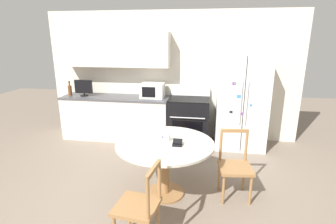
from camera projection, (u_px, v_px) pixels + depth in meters
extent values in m
plane|color=gray|center=(140.00, 208.00, 3.32)|extent=(14.00, 14.00, 0.00)
cube|color=silver|center=(171.00, 76.00, 5.47)|extent=(5.20, 0.10, 2.60)
cube|color=silver|center=(116.00, 50.00, 5.28)|extent=(2.20, 0.34, 0.68)
cube|color=silver|center=(117.00, 118.00, 5.54)|extent=(2.20, 0.62, 0.86)
cube|color=#4C4C51|center=(116.00, 97.00, 5.41)|extent=(2.23, 0.64, 0.03)
cube|color=white|center=(241.00, 101.00, 4.97)|extent=(0.92, 0.69, 1.82)
cube|color=#333333|center=(244.00, 106.00, 4.64)|extent=(0.01, 0.01, 1.75)
cylinder|color=silver|center=(241.00, 103.00, 4.62)|extent=(0.02, 0.02, 0.76)
cylinder|color=silver|center=(247.00, 104.00, 4.60)|extent=(0.02, 0.02, 0.76)
cube|color=#3FB259|center=(235.00, 83.00, 4.55)|extent=(0.05, 0.02, 0.04)
cube|color=black|center=(231.00, 112.00, 4.70)|extent=(0.05, 0.01, 0.04)
cube|color=#338CD8|center=(251.00, 105.00, 4.61)|extent=(0.04, 0.02, 0.03)
cube|color=#338CD8|center=(239.00, 96.00, 4.60)|extent=(0.07, 0.01, 0.05)
cube|color=purple|center=(234.00, 83.00, 4.56)|extent=(0.06, 0.01, 0.05)
cube|color=purple|center=(241.00, 114.00, 4.68)|extent=(0.05, 0.01, 0.04)
cube|color=black|center=(189.00, 121.00, 5.27)|extent=(0.80, 0.64, 0.90)
cube|color=black|center=(187.00, 131.00, 4.99)|extent=(0.57, 0.01, 0.40)
cylinder|color=silver|center=(187.00, 118.00, 4.89)|extent=(0.65, 0.02, 0.02)
cube|color=black|center=(189.00, 99.00, 5.14)|extent=(0.80, 0.64, 0.02)
cube|color=white|center=(190.00, 92.00, 5.39)|extent=(0.80, 0.06, 0.16)
cube|color=white|center=(153.00, 90.00, 5.29)|extent=(0.46, 0.36, 0.29)
cube|color=black|center=(149.00, 92.00, 5.12)|extent=(0.27, 0.01, 0.20)
cube|color=silver|center=(159.00, 92.00, 5.09)|extent=(0.09, 0.01, 0.21)
cylinder|color=black|center=(84.00, 95.00, 5.47)|extent=(0.16, 0.16, 0.02)
cylinder|color=black|center=(84.00, 94.00, 5.46)|extent=(0.03, 0.03, 0.04)
cube|color=black|center=(84.00, 87.00, 5.42)|extent=(0.37, 0.05, 0.27)
cylinder|color=brown|center=(70.00, 90.00, 5.50)|extent=(0.08, 0.08, 0.21)
cylinder|color=brown|center=(69.00, 84.00, 5.46)|extent=(0.03, 0.03, 0.08)
cylinder|color=#262626|center=(69.00, 81.00, 5.45)|extent=(0.04, 0.04, 0.01)
cylinder|color=beige|center=(165.00, 144.00, 3.43)|extent=(1.29, 1.29, 0.03)
cylinder|color=#9E7042|center=(165.00, 169.00, 3.53)|extent=(0.11, 0.11, 0.70)
cylinder|color=#9E7042|center=(165.00, 192.00, 3.63)|extent=(0.52, 0.52, 0.03)
cube|color=#9E7042|center=(137.00, 206.00, 2.66)|extent=(0.47, 0.47, 0.04)
cylinder|color=#9E7042|center=(129.00, 212.00, 2.93)|extent=(0.04, 0.04, 0.41)
cylinder|color=#9E7042|center=(158.00, 217.00, 2.84)|extent=(0.04, 0.04, 0.41)
cylinder|color=#9E7042|center=(148.00, 198.00, 2.38)|extent=(0.04, 0.04, 0.45)
cylinder|color=#9E7042|center=(159.00, 179.00, 2.70)|extent=(0.04, 0.04, 0.45)
cube|color=#9E7042|center=(154.00, 169.00, 2.49)|extent=(0.08, 0.35, 0.04)
cube|color=#9E7042|center=(235.00, 168.00, 3.44)|extent=(0.47, 0.47, 0.04)
cylinder|color=#9E7042|center=(250.00, 190.00, 3.34)|extent=(0.04, 0.04, 0.41)
cylinder|color=#9E7042|center=(223.00, 190.00, 3.35)|extent=(0.04, 0.04, 0.41)
cylinder|color=#9E7042|center=(244.00, 177.00, 3.67)|extent=(0.04, 0.04, 0.41)
cylinder|color=#9E7042|center=(219.00, 176.00, 3.68)|extent=(0.04, 0.04, 0.41)
cylinder|color=#9E7042|center=(246.00, 145.00, 3.55)|extent=(0.04, 0.04, 0.45)
cylinder|color=#9E7042|center=(221.00, 145.00, 3.56)|extent=(0.04, 0.04, 0.45)
cube|color=#9E7042|center=(235.00, 131.00, 3.50)|extent=(0.35, 0.08, 0.04)
cylinder|color=silver|center=(167.00, 137.00, 3.47)|extent=(0.08, 0.08, 0.09)
cylinder|color=#8C4C99|center=(167.00, 139.00, 3.48)|extent=(0.07, 0.07, 0.05)
cylinder|color=#A3BCDB|center=(157.00, 136.00, 3.58)|extent=(0.17, 0.07, 0.05)
cube|color=black|center=(177.00, 145.00, 3.32)|extent=(0.12, 0.10, 0.03)
cube|color=black|center=(178.00, 142.00, 3.34)|extent=(0.12, 0.10, 0.06)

